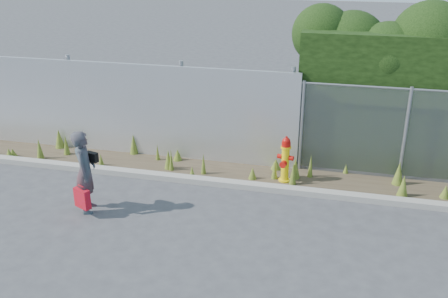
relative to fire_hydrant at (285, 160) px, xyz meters
The scene contains 8 objects.
ground 2.48m from the fire_hydrant, 109.50° to the right, with size 80.00×80.00×0.00m, color #3E3E41.
curb 1.04m from the fire_hydrant, 148.86° to the right, with size 16.00×0.22×0.12m, color gray.
weed_strip 0.85m from the fire_hydrant, 167.84° to the left, with size 16.00×1.30×0.55m.
corrugated_fence 4.16m from the fire_hydrant, 169.98° to the left, with size 8.50×0.21×2.30m.
fire_hydrant is the anchor object (origin of this frame).
woman 4.06m from the fire_hydrant, 148.94° to the right, with size 0.58×0.38×1.60m, color #0F5D65.
red_tote_bag 4.16m from the fire_hydrant, 146.24° to the right, with size 0.34×0.13×0.45m.
black_shoulder_bag 3.94m from the fire_hydrant, 149.78° to the right, with size 0.24×0.10×0.18m.
Camera 1 is at (1.81, -7.34, 4.70)m, focal length 40.00 mm.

